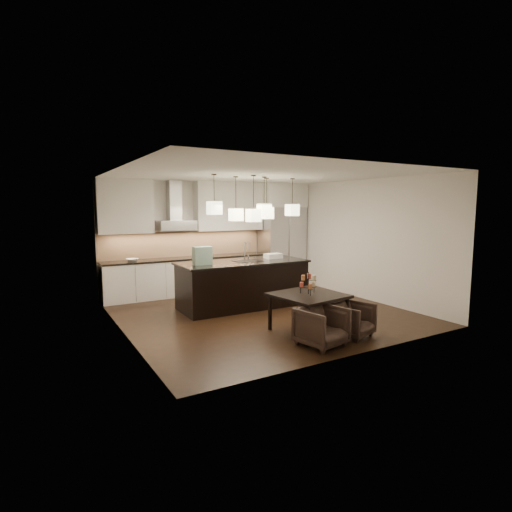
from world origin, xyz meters
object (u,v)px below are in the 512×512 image
island_body (243,285)px  dining_table (308,313)px  armchair_left (322,326)px  refrigerator (282,246)px  armchair_right (352,320)px

island_body → dining_table: (0.16, -2.11, -0.15)m
island_body → armchair_left: 2.82m
refrigerator → dining_table: (-2.03, -3.87, -0.74)m
dining_table → armchair_right: (0.46, -0.60, -0.05)m
refrigerator → armchair_left: refrigerator is taller
island_body → armchair_right: (0.62, -2.71, -0.19)m
armchair_left → armchair_right: 0.74m
dining_table → armchair_right: dining_table is taller
armchair_left → armchair_right: (0.73, 0.10, -0.02)m
island_body → armchair_left: (-0.12, -2.81, -0.17)m
armchair_right → refrigerator: bearing=53.7°
refrigerator → armchair_right: size_ratio=3.43×
refrigerator → island_body: (-2.19, -1.76, -0.60)m
refrigerator → armchair_left: bearing=-116.8°
refrigerator → armchair_right: 4.81m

